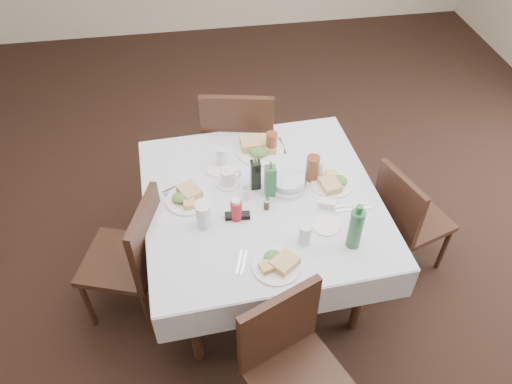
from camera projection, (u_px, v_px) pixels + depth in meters
ground_plane at (276, 250)px, 3.57m from camera, size 7.00×7.00×0.00m
room_shell at (285, 22)px, 2.38m from camera, size 6.04×7.04×2.80m
dining_table at (261, 207)px, 2.93m from camera, size 1.41×1.41×0.76m
chair_north at (239, 140)px, 3.54m from camera, size 0.57×0.57×1.02m
chair_south at (290, 361)px, 2.40m from camera, size 0.58×0.58×0.93m
chair_east at (406, 216)px, 3.15m from camera, size 0.51×0.51×0.85m
chair_west at (134, 254)px, 2.88m from camera, size 0.55×0.55×0.91m
meal_north at (259, 148)px, 3.16m from camera, size 0.31×0.31×0.07m
meal_south at (277, 263)px, 2.51m from camera, size 0.25×0.25×0.05m
meal_east at (333, 183)px, 2.93m from camera, size 0.25×0.25×0.05m
meal_west at (187, 197)px, 2.85m from camera, size 0.25×0.25×0.06m
side_plate_a at (218, 170)px, 3.04m from camera, size 0.14×0.14×0.01m
side_plate_b at (326, 226)px, 2.71m from camera, size 0.15×0.15×0.01m
water_n at (222, 156)px, 3.04m from camera, size 0.06×0.06×0.12m
water_s at (305, 234)px, 2.59m from camera, size 0.07×0.07×0.12m
water_e at (318, 169)px, 2.96m from camera, size 0.06×0.06×0.12m
water_w at (203, 216)px, 2.67m from camera, size 0.08×0.08×0.15m
iced_tea_a at (272, 143)px, 3.12m from camera, size 0.07×0.07×0.15m
iced_tea_b at (313, 168)px, 2.93m from camera, size 0.08×0.08×0.16m
bread_basket at (287, 183)px, 2.91m from camera, size 0.22×0.22×0.07m
oil_cruet_dark at (255, 174)px, 2.87m from camera, size 0.06×0.06×0.24m
oil_cruet_green at (270, 180)px, 2.82m from camera, size 0.06×0.06×0.26m
ketchup_bottle at (236, 210)px, 2.71m from camera, size 0.07×0.07×0.14m
salt_shaker at (246, 194)px, 2.84m from camera, size 0.04×0.04×0.08m
pepper_shaker at (267, 204)px, 2.79m from camera, size 0.03×0.03×0.07m
coffee_mug at (228, 178)px, 2.92m from camera, size 0.16×0.14×0.11m
sunglasses at (237, 216)px, 2.75m from camera, size 0.14×0.06×0.03m
green_bottle at (356, 228)px, 2.54m from camera, size 0.08×0.08×0.29m
sugar_caddy at (327, 203)px, 2.81m from camera, size 0.10×0.08×0.05m
cutlery_n at (280, 146)px, 3.21m from camera, size 0.05×0.17×0.01m
cutlery_s at (242, 262)px, 2.54m from camera, size 0.08×0.16×0.01m
cutlery_e at (353, 207)px, 2.81m from camera, size 0.21×0.05×0.01m
cutlery_w at (177, 188)px, 2.92m from camera, size 0.18×0.11×0.01m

